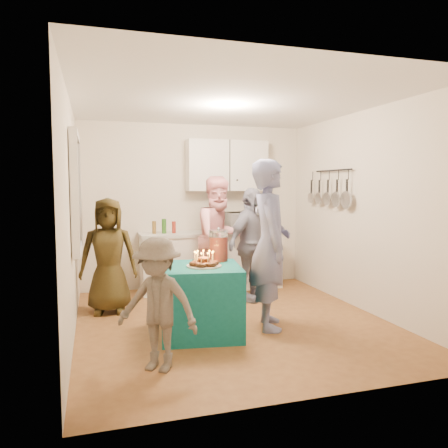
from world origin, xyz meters
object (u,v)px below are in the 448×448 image
object	(u,v)px
punch_jar	(218,246)
woman_back_right	(250,244)
microwave	(243,221)
man_birthday	(270,244)
woman_back_center	(220,238)
child_near_left	(158,304)
counter	(212,262)
woman_back_left	(108,255)
party_table	(201,300)

from	to	relation	value
punch_jar	woman_back_right	world-z (taller)	woman_back_right
microwave	man_birthday	size ratio (longest dim) A/B	0.28
woman_back_center	child_near_left	distance (m)	2.58
counter	woman_back_left	xyz separation A→B (m)	(-1.60, -0.87, 0.31)
microwave	woman_back_left	world-z (taller)	woman_back_left
counter	woman_back_center	world-z (taller)	woman_back_center
party_table	child_near_left	world-z (taller)	child_near_left
counter	punch_jar	size ratio (longest dim) A/B	6.47
microwave	punch_jar	distance (m)	2.00
punch_jar	party_table	bearing A→B (deg)	-137.41
party_table	woman_back_center	xyz separation A→B (m)	(0.64, 1.45, 0.50)
punch_jar	woman_back_center	distance (m)	1.26
microwave	child_near_left	world-z (taller)	microwave
woman_back_center	punch_jar	bearing A→B (deg)	-124.76
child_near_left	woman_back_left	bearing A→B (deg)	135.63
counter	woman_back_center	bearing A→B (deg)	-92.36
woman_back_right	child_near_left	bearing A→B (deg)	-164.53
man_birthday	woman_back_left	bearing A→B (deg)	71.60
woman_back_center	child_near_left	bearing A→B (deg)	-136.20
counter	microwave	distance (m)	0.82
punch_jar	man_birthday	bearing A→B (deg)	-24.03
man_birthday	microwave	bearing A→B (deg)	4.25
counter	microwave	size ratio (longest dim) A/B	4.07
microwave	woman_back_right	world-z (taller)	woman_back_right
man_birthday	woman_back_center	size ratio (longest dim) A/B	1.09
microwave	punch_jar	world-z (taller)	microwave
man_birthday	party_table	bearing A→B (deg)	105.41
man_birthday	woman_back_left	world-z (taller)	man_birthday
punch_jar	woman_back_center	world-z (taller)	woman_back_center
party_table	punch_jar	distance (m)	0.66
woman_back_left	woman_back_right	bearing A→B (deg)	7.12
microwave	counter	bearing A→B (deg)	175.56
microwave	woman_back_center	distance (m)	0.81
party_table	man_birthday	size ratio (longest dim) A/B	0.44
man_birthday	woman_back_left	distance (m)	2.10
woman_back_left	child_near_left	bearing A→B (deg)	-74.08
woman_back_right	punch_jar	bearing A→B (deg)	-163.97
woman_back_right	woman_back_left	bearing A→B (deg)	145.44
counter	party_table	size ratio (longest dim) A/B	2.59
man_birthday	woman_back_left	xyz separation A→B (m)	(-1.75, 1.14, -0.22)
counter	party_table	distance (m)	2.13
microwave	woman_back_right	size ratio (longest dim) A/B	0.34
woman_back_left	woman_back_right	distance (m)	1.95
man_birthday	woman_back_right	size ratio (longest dim) A/B	1.20
microwave	woman_back_center	size ratio (longest dim) A/B	0.31
microwave	child_near_left	size ratio (longest dim) A/B	0.46
punch_jar	woman_back_right	bearing A→B (deg)	51.92
woman_back_left	microwave	bearing A→B (deg)	28.00
counter	man_birthday	distance (m)	2.09
counter	punch_jar	xyz separation A→B (m)	(-0.39, -1.77, 0.50)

